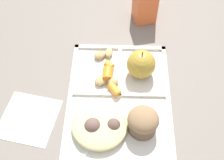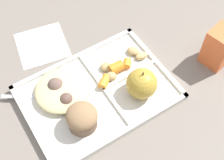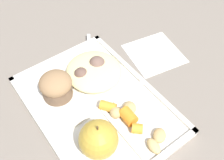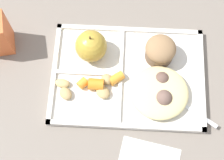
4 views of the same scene
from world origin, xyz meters
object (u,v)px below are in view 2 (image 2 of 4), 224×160
green_apple (142,84)px  plastic_fork (41,97)px  lunch_tray (98,93)px  bran_muffin (82,118)px  milk_carton (219,47)px

green_apple → plastic_fork: 0.24m
lunch_tray → plastic_fork: 0.14m
green_apple → plastic_fork: (0.21, -0.12, -0.04)m
green_apple → plastic_fork: size_ratio=0.56×
lunch_tray → plastic_fork: (0.12, -0.06, 0.01)m
plastic_fork → bran_muffin: bearing=113.9°
plastic_fork → milk_carton: bearing=163.1°
bran_muffin → milk_carton: (-0.38, 0.02, 0.01)m
green_apple → lunch_tray: bearing=-31.8°
lunch_tray → milk_carton: 0.32m
bran_muffin → milk_carton: 0.39m
green_apple → bran_muffin: 0.16m
lunch_tray → green_apple: (-0.09, 0.05, 0.04)m
bran_muffin → lunch_tray: bearing=-143.5°
plastic_fork → milk_carton: (-0.44, 0.13, 0.04)m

